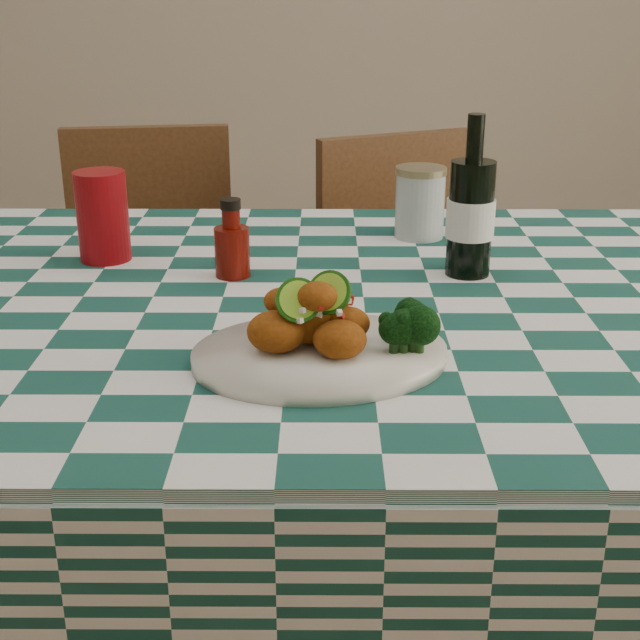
# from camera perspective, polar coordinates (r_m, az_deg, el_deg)

# --- Properties ---
(dining_table) EXTENTS (1.66, 1.06, 0.79)m
(dining_table) POSITION_cam_1_polar(r_m,az_deg,el_deg) (1.48, -1.56, -12.97)
(dining_table) COLOR #17483F
(dining_table) RESTS_ON ground
(plate) EXTENTS (0.35, 0.29, 0.02)m
(plate) POSITION_cam_1_polar(r_m,az_deg,el_deg) (1.08, 0.00, -2.28)
(plate) COLOR silver
(plate) RESTS_ON dining_table
(fried_chicken_pile) EXTENTS (0.13, 0.10, 0.08)m
(fried_chicken_pile) POSITION_cam_1_polar(r_m,az_deg,el_deg) (1.06, -0.17, 0.28)
(fried_chicken_pile) COLOR #8F440D
(fried_chicken_pile) RESTS_ON plate
(broccoli_side) EXTENTS (0.08, 0.08, 0.06)m
(broccoli_side) POSITION_cam_1_polar(r_m,az_deg,el_deg) (1.08, 4.98, -0.21)
(broccoli_side) COLOR black
(broccoli_side) RESTS_ON plate
(red_tumbler) EXTENTS (0.09, 0.09, 0.15)m
(red_tumbler) POSITION_cam_1_polar(r_m,az_deg,el_deg) (1.50, -13.74, 6.47)
(red_tumbler) COLOR maroon
(red_tumbler) RESTS_ON dining_table
(ketchup_bottle) EXTENTS (0.07, 0.07, 0.12)m
(ketchup_bottle) POSITION_cam_1_polar(r_m,az_deg,el_deg) (1.38, -5.67, 5.24)
(ketchup_bottle) COLOR #5E0C04
(ketchup_bottle) RESTS_ON dining_table
(mason_jar) EXTENTS (0.11, 0.11, 0.13)m
(mason_jar) POSITION_cam_1_polar(r_m,az_deg,el_deg) (1.60, 6.42, 7.49)
(mason_jar) COLOR #B2BCBA
(mason_jar) RESTS_ON dining_table
(beer_bottle) EXTENTS (0.09, 0.09, 0.25)m
(beer_bottle) POSITION_cam_1_polar(r_m,az_deg,el_deg) (1.39, 9.68, 7.80)
(beer_bottle) COLOR black
(beer_bottle) RESTS_ON dining_table
(wooden_chair_left) EXTENTS (0.46, 0.47, 0.88)m
(wooden_chair_left) POSITION_cam_1_polar(r_m,az_deg,el_deg) (2.17, -10.59, -0.26)
(wooden_chair_left) COLOR #472814
(wooden_chair_left) RESTS_ON ground
(wooden_chair_right) EXTENTS (0.54, 0.54, 0.88)m
(wooden_chair_right) POSITION_cam_1_polar(r_m,az_deg,el_deg) (2.11, 6.91, -0.85)
(wooden_chair_right) COLOR #472814
(wooden_chair_right) RESTS_ON ground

